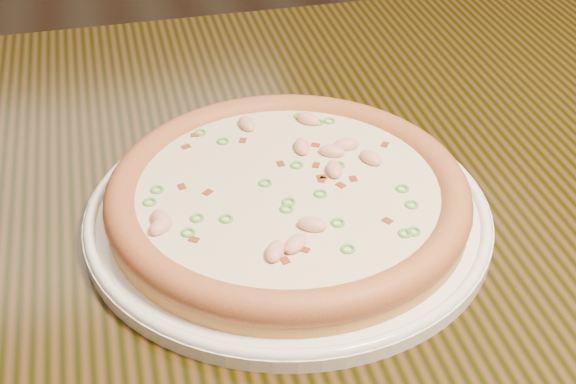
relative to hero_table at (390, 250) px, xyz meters
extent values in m
plane|color=black|center=(-0.21, 0.70, -0.65)|extent=(9.00, 9.00, 0.00)
cube|color=black|center=(0.00, 0.00, 0.08)|extent=(1.20, 0.80, 0.04)
cylinder|color=white|center=(-0.12, -0.05, 0.10)|extent=(0.35, 0.35, 0.01)
torus|color=white|center=(-0.12, -0.05, 0.11)|extent=(0.35, 0.35, 0.01)
cylinder|color=tan|center=(-0.12, -0.05, 0.12)|extent=(0.31, 0.31, 0.02)
torus|color=#BF7241|center=(-0.12, -0.05, 0.13)|extent=(0.31, 0.31, 0.03)
cylinder|color=#E6ECB8|center=(-0.12, -0.05, 0.13)|extent=(0.26, 0.26, 0.00)
ellipsoid|color=#F2B29E|center=(-0.11, -0.11, 0.14)|extent=(0.03, 0.02, 0.01)
ellipsoid|color=#F2B29E|center=(-0.05, 0.00, 0.14)|extent=(0.03, 0.02, 0.01)
ellipsoid|color=#F2B29E|center=(-0.13, 0.05, 0.14)|extent=(0.02, 0.03, 0.01)
ellipsoid|color=#F2B29E|center=(-0.07, -0.01, 0.14)|extent=(0.03, 0.02, 0.01)
ellipsoid|color=#F2B29E|center=(-0.08, 0.05, 0.14)|extent=(0.03, 0.03, 0.01)
ellipsoid|color=#F2B29E|center=(-0.13, -0.13, 0.14)|extent=(0.03, 0.03, 0.01)
ellipsoid|color=#F2B29E|center=(-0.15, -0.13, 0.14)|extent=(0.02, 0.03, 0.01)
ellipsoid|color=#F2B29E|center=(-0.23, -0.08, 0.14)|extent=(0.03, 0.03, 0.01)
ellipsoid|color=#F2B29E|center=(-0.23, -0.07, 0.14)|extent=(0.02, 0.03, 0.01)
ellipsoid|color=#F2B29E|center=(-0.04, -0.03, 0.14)|extent=(0.02, 0.03, 0.01)
ellipsoid|color=#F2B29E|center=(-0.08, -0.04, 0.14)|extent=(0.02, 0.03, 0.01)
ellipsoid|color=#F2B29E|center=(-0.09, 0.00, 0.14)|extent=(0.02, 0.02, 0.01)
cube|color=maroon|center=(-0.19, -0.04, 0.13)|extent=(0.01, 0.01, 0.00)
cube|color=maroon|center=(-0.12, -0.01, 0.13)|extent=(0.01, 0.01, 0.00)
cube|color=maroon|center=(-0.06, -0.05, 0.13)|extent=(0.01, 0.01, 0.00)
cube|color=maroon|center=(-0.20, 0.03, 0.13)|extent=(0.01, 0.01, 0.00)
cube|color=maroon|center=(-0.13, -0.13, 0.13)|extent=(0.01, 0.01, 0.00)
cube|color=maroon|center=(-0.02, -0.01, 0.13)|extent=(0.01, 0.01, 0.00)
cube|color=maroon|center=(-0.08, -0.04, 0.13)|extent=(0.01, 0.01, 0.00)
cube|color=maroon|center=(-0.08, -0.06, 0.13)|extent=(0.01, 0.01, 0.00)
cube|color=maroon|center=(-0.09, -0.02, 0.13)|extent=(0.01, 0.01, 0.00)
cube|color=maroon|center=(-0.08, 0.01, 0.13)|extent=(0.01, 0.01, 0.00)
cube|color=maroon|center=(-0.21, -0.03, 0.13)|extent=(0.01, 0.01, 0.00)
cube|color=maroon|center=(-0.14, -0.14, 0.13)|extent=(0.01, 0.01, 0.00)
cube|color=maroon|center=(-0.09, -0.04, 0.13)|extent=(0.01, 0.01, 0.00)
cube|color=maroon|center=(-0.05, -0.11, 0.13)|extent=(0.01, 0.01, 0.00)
cube|color=maroon|center=(-0.09, -0.05, 0.13)|extent=(0.01, 0.01, 0.00)
cube|color=maroon|center=(-0.21, -0.10, 0.13)|extent=(0.01, 0.01, 0.00)
cube|color=maroon|center=(-0.14, 0.03, 0.13)|extent=(0.01, 0.01, 0.00)
cube|color=maroon|center=(-0.19, 0.05, 0.13)|extent=(0.01, 0.01, 0.00)
torus|color=#57A141|center=(-0.18, -0.08, 0.13)|extent=(0.02, 0.02, 0.00)
torus|color=#57A141|center=(-0.03, -0.10, 0.13)|extent=(0.02, 0.02, 0.00)
torus|color=#57A141|center=(-0.07, 0.05, 0.13)|extent=(0.01, 0.01, 0.00)
torus|color=#57A141|center=(-0.23, -0.08, 0.13)|extent=(0.02, 0.02, 0.00)
torus|color=#57A141|center=(-0.10, -0.07, 0.13)|extent=(0.02, 0.02, 0.00)
torus|color=#57A141|center=(-0.06, 0.05, 0.13)|extent=(0.01, 0.01, 0.00)
torus|color=#57A141|center=(-0.20, -0.08, 0.13)|extent=(0.02, 0.02, 0.00)
torus|color=#57A141|center=(-0.16, 0.03, 0.13)|extent=(0.01, 0.01, 0.00)
torus|color=#57A141|center=(-0.18, 0.05, 0.13)|extent=(0.02, 0.02, 0.00)
torus|color=#57A141|center=(-0.24, -0.04, 0.13)|extent=(0.02, 0.02, 0.00)
torus|color=#57A141|center=(-0.12, -0.07, 0.13)|extent=(0.02, 0.02, 0.00)
torus|color=#57A141|center=(-0.05, -0.13, 0.13)|extent=(0.02, 0.02, 0.00)
torus|color=#57A141|center=(-0.04, -0.13, 0.13)|extent=(0.01, 0.01, 0.00)
torus|color=#57A141|center=(-0.08, 0.06, 0.13)|extent=(0.01, 0.01, 0.00)
torus|color=#57A141|center=(-0.09, -0.11, 0.13)|extent=(0.02, 0.02, 0.00)
torus|color=#57A141|center=(-0.23, -0.03, 0.13)|extent=(0.01, 0.01, 0.00)
torus|color=#57A141|center=(-0.14, 0.06, 0.13)|extent=(0.02, 0.02, 0.00)
torus|color=#57A141|center=(-0.13, -0.08, 0.13)|extent=(0.01, 0.01, 0.00)
torus|color=#57A141|center=(-0.21, -0.09, 0.13)|extent=(0.02, 0.02, 0.00)
torus|color=#57A141|center=(-0.09, -0.14, 0.13)|extent=(0.02, 0.02, 0.00)
torus|color=#57A141|center=(-0.07, -0.03, 0.13)|extent=(0.01, 0.01, 0.00)
torus|color=#57A141|center=(-0.14, -0.04, 0.13)|extent=(0.02, 0.02, 0.00)
torus|color=#57A141|center=(-0.10, -0.02, 0.13)|extent=(0.02, 0.02, 0.00)
torus|color=#57A141|center=(-0.03, -0.08, 0.13)|extent=(0.02, 0.02, 0.00)
torus|color=#57A141|center=(-0.09, 0.01, 0.13)|extent=(0.02, 0.02, 0.00)
torus|color=#57A141|center=(-0.11, -0.11, 0.13)|extent=(0.01, 0.01, 0.00)
camera|label=1|loc=(-0.25, -0.59, 0.53)|focal=50.00mm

